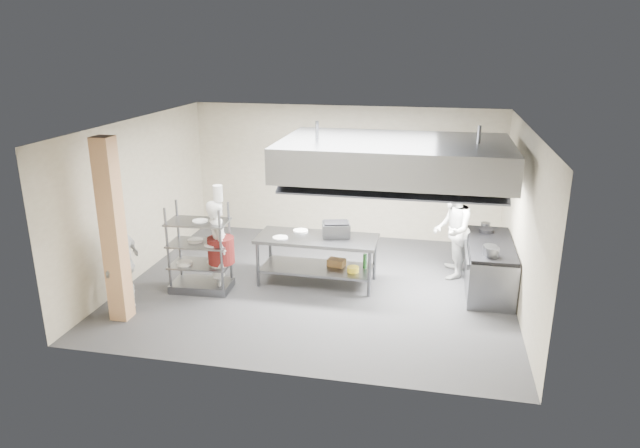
% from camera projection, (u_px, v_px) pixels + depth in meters
% --- Properties ---
extents(floor, '(7.00, 7.00, 0.00)m').
position_uv_depth(floor, '(318.00, 286.00, 10.64)').
color(floor, '#3C3C3F').
rests_on(floor, ground).
extents(ceiling, '(7.00, 7.00, 0.00)m').
position_uv_depth(ceiling, '(318.00, 124.00, 9.72)').
color(ceiling, silver).
rests_on(ceiling, wall_back).
extents(wall_back, '(7.00, 0.00, 7.00)m').
position_uv_depth(wall_back, '(345.00, 172.00, 12.97)').
color(wall_back, '#B2A78D').
rests_on(wall_back, ground).
extents(wall_left, '(0.00, 6.00, 6.00)m').
position_uv_depth(wall_left, '(138.00, 198.00, 10.86)').
color(wall_left, '#B2A78D').
rests_on(wall_left, ground).
extents(wall_right, '(0.00, 6.00, 6.00)m').
position_uv_depth(wall_right, '(523.00, 221.00, 9.50)').
color(wall_right, '#B2A78D').
rests_on(wall_right, ground).
extents(column, '(0.30, 0.30, 3.00)m').
position_uv_depth(column, '(113.00, 231.00, 8.97)').
color(column, tan).
rests_on(column, floor).
extents(exhaust_hood, '(4.00, 2.50, 0.60)m').
position_uv_depth(exhaust_hood, '(395.00, 158.00, 10.02)').
color(exhaust_hood, gray).
rests_on(exhaust_hood, ceiling).
extents(hood_strip_a, '(1.60, 0.12, 0.04)m').
position_uv_depth(hood_strip_a, '(344.00, 173.00, 10.29)').
color(hood_strip_a, white).
rests_on(hood_strip_a, exhaust_hood).
extents(hood_strip_b, '(1.60, 0.12, 0.04)m').
position_uv_depth(hood_strip_b, '(446.00, 178.00, 9.95)').
color(hood_strip_b, white).
rests_on(hood_strip_b, exhaust_hood).
extents(wall_shelf, '(1.50, 0.28, 0.04)m').
position_uv_depth(wall_shelf, '(425.00, 178.00, 12.48)').
color(wall_shelf, gray).
rests_on(wall_shelf, wall_back).
extents(island, '(2.24, 0.95, 0.91)m').
position_uv_depth(island, '(317.00, 260.00, 10.63)').
color(island, gray).
rests_on(island, floor).
extents(island_worktop, '(2.24, 0.95, 0.06)m').
position_uv_depth(island_worktop, '(317.00, 239.00, 10.50)').
color(island_worktop, gray).
rests_on(island_worktop, island).
extents(island_undershelf, '(2.06, 0.86, 0.04)m').
position_uv_depth(island_undershelf, '(317.00, 268.00, 10.68)').
color(island_undershelf, slate).
rests_on(island_undershelf, island).
extents(pass_rack, '(1.11, 0.69, 1.61)m').
position_uv_depth(pass_rack, '(200.00, 248.00, 10.24)').
color(pass_rack, slate).
rests_on(pass_rack, floor).
extents(cooking_range, '(0.80, 2.00, 0.84)m').
position_uv_depth(cooking_range, '(489.00, 268.00, 10.38)').
color(cooking_range, slate).
rests_on(cooking_range, floor).
extents(range_top, '(0.78, 1.96, 0.06)m').
position_uv_depth(range_top, '(491.00, 244.00, 10.24)').
color(range_top, black).
rests_on(range_top, cooking_range).
extents(chef_head, '(0.66, 0.74, 1.70)m').
position_uv_depth(chef_head, '(219.00, 246.00, 10.21)').
color(chef_head, white).
rests_on(chef_head, floor).
extents(chef_line, '(0.73, 0.93, 1.86)m').
position_uv_depth(chef_line, '(452.00, 230.00, 10.82)').
color(chef_line, white).
rests_on(chef_line, floor).
extents(chef_plating, '(0.42, 0.97, 1.65)m').
position_uv_depth(chef_plating, '(122.00, 263.00, 9.49)').
color(chef_plating, silver).
rests_on(chef_plating, floor).
extents(griddle, '(0.59, 0.51, 0.25)m').
position_uv_depth(griddle, '(336.00, 230.00, 10.53)').
color(griddle, slate).
rests_on(griddle, island_worktop).
extents(wicker_basket, '(0.35, 0.27, 0.14)m').
position_uv_depth(wicker_basket, '(336.00, 262.00, 10.70)').
color(wicker_basket, '#99643D').
rests_on(wicker_basket, island_undershelf).
extents(stockpot, '(0.23, 0.23, 0.16)m').
position_uv_depth(stockpot, '(490.00, 250.00, 9.65)').
color(stockpot, slate).
rests_on(stockpot, range_top).
extents(plate_stack, '(0.28, 0.28, 0.05)m').
position_uv_depth(plate_stack, '(201.00, 263.00, 10.33)').
color(plate_stack, white).
rests_on(plate_stack, pass_rack).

